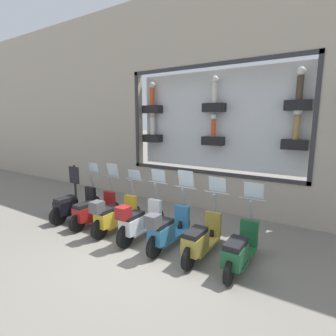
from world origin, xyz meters
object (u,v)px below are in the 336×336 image
scooter_white_3 (138,221)px  scooter_red_5 (93,210)px  scooter_yellow_4 (113,215)px  scooter_teal_2 (167,229)px  scooter_black_6 (74,205)px  shop_sign_post (75,186)px  scooter_green_0 (240,249)px  scooter_olive_1 (201,239)px

scooter_white_3 → scooter_red_5: scooter_red_5 is taller
scooter_yellow_4 → scooter_red_5: (0.06, 0.83, -0.05)m
scooter_teal_2 → scooter_white_3: size_ratio=1.00×
scooter_yellow_4 → scooter_white_3: bearing=-89.5°
scooter_white_3 → scooter_black_6: 2.49m
scooter_yellow_4 → shop_sign_post: scooter_yellow_4 is taller
scooter_teal_2 → scooter_red_5: size_ratio=1.00×
scooter_teal_2 → shop_sign_post: size_ratio=1.21×
scooter_red_5 → shop_sign_post: (0.58, 1.48, 0.37)m
scooter_red_5 → shop_sign_post: size_ratio=1.20×
scooter_black_6 → scooter_yellow_4: bearing=-92.2°
scooter_black_6 → scooter_green_0: bearing=-90.1°
scooter_olive_1 → shop_sign_post: 4.86m
scooter_teal_2 → scooter_black_6: (0.06, 3.32, -0.04)m
shop_sign_post → scooter_black_6: bearing=-131.6°
scooter_olive_1 → scooter_teal_2: scooter_teal_2 is taller
scooter_teal_2 → shop_sign_post: scooter_teal_2 is taller
scooter_teal_2 → scooter_red_5: 2.49m
scooter_red_5 → scooter_black_6: scooter_red_5 is taller
scooter_teal_2 → scooter_yellow_4: (-0.00, 1.66, -0.00)m
shop_sign_post → scooter_green_0: bearing=-95.9°
scooter_olive_1 → scooter_green_0: bearing=-90.3°
scooter_olive_1 → scooter_white_3: bearing=91.8°
scooter_yellow_4 → shop_sign_post: (0.64, 2.32, 0.32)m
scooter_red_5 → shop_sign_post: scooter_red_5 is taller
scooter_black_6 → shop_sign_post: size_ratio=1.21×
scooter_white_3 → scooter_yellow_4: (-0.01, 0.83, -0.01)m
scooter_white_3 → scooter_yellow_4: scooter_white_3 is taller
scooter_teal_2 → scooter_yellow_4: 1.66m
scooter_red_5 → shop_sign_post: 1.64m
scooter_olive_1 → scooter_teal_2: bearing=93.9°
scooter_teal_2 → scooter_red_5: scooter_teal_2 is taller
scooter_olive_1 → scooter_red_5: (0.00, 3.32, -0.00)m
scooter_olive_1 → scooter_red_5: 3.32m
scooter_white_3 → shop_sign_post: bearing=78.6°
scooter_green_0 → scooter_teal_2: (-0.05, 1.66, 0.06)m
scooter_olive_1 → scooter_yellow_4: bearing=91.4°
scooter_green_0 → scooter_black_6: scooter_black_6 is taller
scooter_teal_2 → scooter_black_6: size_ratio=1.00×
scooter_teal_2 → scooter_yellow_4: scooter_teal_2 is taller
scooter_olive_1 → scooter_white_3: scooter_white_3 is taller
scooter_white_3 → shop_sign_post: size_ratio=1.21×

